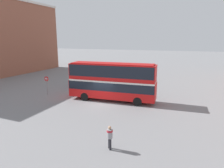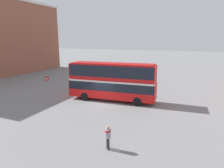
{
  "view_description": "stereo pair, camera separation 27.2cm",
  "coord_description": "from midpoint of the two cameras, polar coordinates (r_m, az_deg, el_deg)",
  "views": [
    {
      "loc": [
        9.86,
        -20.56,
        7.56
      ],
      "look_at": [
        0.59,
        1.79,
        2.12
      ],
      "focal_mm": 32.0,
      "sensor_mm": 36.0,
      "label": 1
    },
    {
      "loc": [
        10.12,
        -20.45,
        7.56
      ],
      "look_at": [
        0.59,
        1.79,
        2.12
      ],
      "focal_mm": 32.0,
      "sensor_mm": 36.0,
      "label": 2
    }
  ],
  "objects": [
    {
      "name": "pedestrian_foreground",
      "position": [
        14.3,
        -1.22,
        -14.39
      ],
      "size": [
        0.6,
        0.6,
        1.73
      ],
      "rotation": [
        0.0,
        0.0,
        3.84
      ],
      "color": "#232328",
      "rests_on": "ground_plane"
    },
    {
      "name": "ground_plane",
      "position": [
        24.03,
        -3.29,
        -5.7
      ],
      "size": [
        240.0,
        240.0,
        0.0
      ],
      "primitive_type": "plane",
      "color": "slate"
    },
    {
      "name": "parked_car_kerb_near",
      "position": [
        33.84,
        -5.99,
        1.15
      ],
      "size": [
        4.73,
        2.95,
        1.69
      ],
      "rotation": [
        0.0,
        0.0,
        -0.26
      ],
      "color": "slate",
      "rests_on": "ground_plane"
    },
    {
      "name": "double_decker_bus",
      "position": [
        24.68,
        -0.31,
        1.31
      ],
      "size": [
        10.97,
        3.42,
        4.72
      ],
      "rotation": [
        0.0,
        0.0,
        0.09
      ],
      "color": "red",
      "rests_on": "ground_plane"
    },
    {
      "name": "no_entry_sign",
      "position": [
        28.81,
        -18.42,
        0.43
      ],
      "size": [
        0.67,
        0.08,
        2.62
      ],
      "color": "gray",
      "rests_on": "ground_plane"
    }
  ]
}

